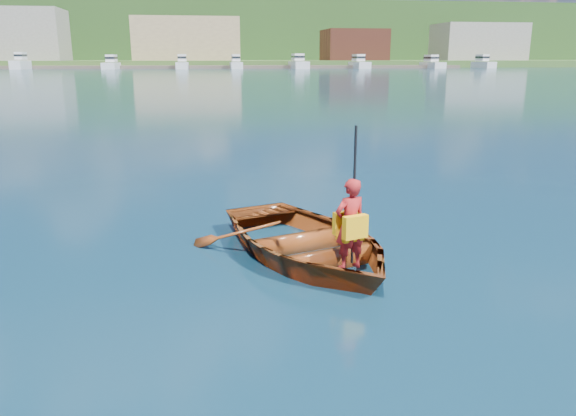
{
  "coord_description": "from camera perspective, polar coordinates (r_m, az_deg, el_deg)",
  "views": [
    {
      "loc": [
        -0.44,
        -7.66,
        2.79
      ],
      "look_at": [
        0.66,
        -0.11,
        0.74
      ],
      "focal_mm": 35.0,
      "sensor_mm": 36.0,
      "label": 1
    }
  ],
  "objects": [
    {
      "name": "ground",
      "position": [
        8.17,
        -4.74,
        -4.98
      ],
      "size": [
        600.0,
        600.0,
        0.0
      ],
      "color": "#0D263C",
      "rests_on": "ground"
    },
    {
      "name": "child_paddler",
      "position": [
        7.3,
        6.33,
        -1.65
      ],
      "size": [
        0.51,
        0.43,
        1.85
      ],
      "color": "#A21B1D",
      "rests_on": "ground"
    },
    {
      "name": "shoreline",
      "position": [
        244.39,
        -8.57,
        16.63
      ],
      "size": [
        400.0,
        140.0,
        22.0
      ],
      "color": "#415823",
      "rests_on": "ground"
    },
    {
      "name": "rowboat",
      "position": [
        8.09,
        1.8,
        -3.38
      ],
      "size": [
        3.71,
        4.36,
        0.77
      ],
      "color": "maroon",
      "rests_on": "ground"
    },
    {
      "name": "marina_yachts",
      "position": [
        151.47,
        -3.8,
        14.45
      ],
      "size": [
        141.58,
        13.19,
        4.38
      ],
      "color": "silver",
      "rests_on": "ground"
    },
    {
      "name": "hillside_trees",
      "position": [
        245.32,
        -3.8,
        18.42
      ],
      "size": [
        300.27,
        82.2,
        25.21
      ],
      "color": "#382314",
      "rests_on": "ground"
    },
    {
      "name": "dock",
      "position": [
        156.02,
        -12.46,
        13.81
      ],
      "size": [
        160.0,
        12.05,
        0.8
      ],
      "color": "brown",
      "rests_on": "ground"
    },
    {
      "name": "waterfront_buildings",
      "position": [
        172.89,
        -11.19,
        16.4
      ],
      "size": [
        202.0,
        16.0,
        14.0
      ],
      "color": "brown",
      "rests_on": "ground"
    }
  ]
}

